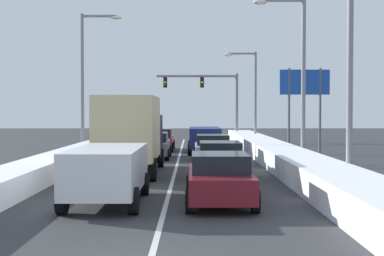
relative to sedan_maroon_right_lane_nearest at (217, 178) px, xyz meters
The scene contains 18 objects.
ground_plane 9.52m from the sedan_maroon_right_lane_nearest, 99.64° to the left, with size 120.00×120.00×0.00m, color #333335.
lane_stripe_between_right_lane_and_center_lane 13.63m from the sedan_maroon_right_lane_nearest, 96.70° to the left, with size 0.14×45.76×0.01m, color silver.
snow_bank_right_shoulder 14.02m from the sedan_maroon_right_lane_nearest, 74.65° to the left, with size 2.06×45.76×0.91m, color white.
snow_bank_left_shoulder 15.18m from the sedan_maroon_right_lane_nearest, 117.00° to the left, with size 1.72×45.76×0.80m, color white.
sedan_maroon_right_lane_nearest is the anchor object (origin of this frame).
sedan_charcoal_right_lane_second 6.07m from the sedan_maroon_right_lane_nearest, 86.96° to the left, with size 2.00×4.50×1.51m.
sedan_silver_right_lane_third 12.54m from the sedan_maroon_right_lane_nearest, 88.81° to the left, with size 2.00×4.50×1.51m.
suv_navy_right_lane_fourth 19.13m from the sedan_maroon_right_lane_nearest, 90.02° to the left, with size 2.16×4.90×1.67m.
suv_white_center_lane_nearest 3.34m from the sedan_maroon_right_lane_nearest, behind, with size 2.16×4.90×1.67m.
box_truck_center_lane_second 8.46m from the sedan_maroon_right_lane_nearest, 114.55° to the left, with size 2.53×7.20×3.36m.
sedan_gray_center_lane_third 15.77m from the sedan_maroon_right_lane_nearest, 101.26° to the left, with size 2.00×4.50×1.51m.
sedan_red_center_lane_fourth 22.03m from the sedan_maroon_right_lane_nearest, 98.02° to the left, with size 2.00×4.50×1.51m.
traffic_light_gantry 34.52m from the sedan_maroon_right_lane_nearest, 88.36° to the left, with size 7.54×0.47×6.20m.
street_lamp_right_near 6.99m from the sedan_maroon_right_lane_nearest, 35.32° to the left, with size 2.66×0.36×8.79m.
street_lamp_right_mid 13.00m from the sedan_maroon_right_lane_nearest, 68.75° to the left, with size 2.66×0.36×8.47m.
street_lamp_right_far 28.60m from the sedan_maroon_right_lane_nearest, 82.05° to the left, with size 2.66×0.36×7.53m.
street_lamp_left_mid 20.71m from the sedan_maroon_right_lane_nearest, 111.77° to the left, with size 2.66×0.36×8.93m.
roadside_sign_right 20.26m from the sedan_maroon_right_lane_nearest, 71.30° to the left, with size 3.20×0.16×5.50m.
Camera 1 is at (0.77, -8.87, 2.77)m, focal length 51.12 mm.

